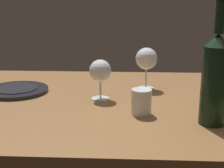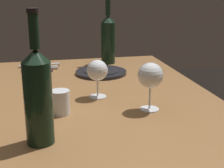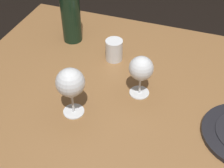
{
  "view_description": "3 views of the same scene",
  "coord_description": "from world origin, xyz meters",
  "px_view_note": "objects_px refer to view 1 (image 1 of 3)",
  "views": [
    {
      "loc": [
        -0.13,
        1.13,
        1.1
      ],
      "look_at": [
        -0.07,
        0.03,
        0.8
      ],
      "focal_mm": 52.62,
      "sensor_mm": 36.0,
      "label": 1
    },
    {
      "loc": [
        -1.25,
        0.21,
        1.16
      ],
      "look_at": [
        -0.07,
        -0.05,
        0.8
      ],
      "focal_mm": 54.76,
      "sensor_mm": 36.0,
      "label": 2
    },
    {
      "loc": [
        0.14,
        -0.74,
        1.45
      ],
      "look_at": [
        -0.1,
        -0.07,
        0.82
      ],
      "focal_mm": 49.65,
      "sensor_mm": 36.0,
      "label": 3
    }
  ],
  "objects_px": {
    "wine_glass_right": "(146,59)",
    "dinner_plate": "(16,90)",
    "wine_glass_left": "(100,71)",
    "water_tumbler": "(141,103)",
    "wine_bottle": "(215,77)"
  },
  "relations": [
    {
      "from": "wine_bottle",
      "to": "wine_glass_right",
      "type": "bearing_deg",
      "value": -64.89
    },
    {
      "from": "wine_glass_right",
      "to": "dinner_plate",
      "type": "relative_size",
      "value": 0.68
    },
    {
      "from": "wine_bottle",
      "to": "dinner_plate",
      "type": "height_order",
      "value": "wine_bottle"
    },
    {
      "from": "water_tumbler",
      "to": "dinner_plate",
      "type": "height_order",
      "value": "water_tumbler"
    },
    {
      "from": "wine_glass_left",
      "to": "wine_bottle",
      "type": "xyz_separation_m",
      "value": [
        -0.34,
        0.22,
        0.04
      ]
    },
    {
      "from": "wine_glass_right",
      "to": "water_tumbler",
      "type": "xyz_separation_m",
      "value": [
        0.03,
        0.3,
        -0.08
      ]
    },
    {
      "from": "wine_glass_left",
      "to": "dinner_plate",
      "type": "height_order",
      "value": "wine_glass_left"
    },
    {
      "from": "wine_glass_right",
      "to": "dinner_plate",
      "type": "bearing_deg",
      "value": 8.44
    },
    {
      "from": "wine_glass_right",
      "to": "dinner_plate",
      "type": "xyz_separation_m",
      "value": [
        0.5,
        0.07,
        -0.11
      ]
    },
    {
      "from": "wine_glass_right",
      "to": "wine_bottle",
      "type": "bearing_deg",
      "value": 115.11
    },
    {
      "from": "wine_glass_right",
      "to": "water_tumbler",
      "type": "relative_size",
      "value": 2.05
    },
    {
      "from": "wine_glass_right",
      "to": "wine_glass_left",
      "type": "bearing_deg",
      "value": 41.07
    },
    {
      "from": "wine_glass_left",
      "to": "water_tumbler",
      "type": "bearing_deg",
      "value": 132.69
    },
    {
      "from": "wine_glass_left",
      "to": "dinner_plate",
      "type": "relative_size",
      "value": 0.6
    },
    {
      "from": "wine_bottle",
      "to": "dinner_plate",
      "type": "relative_size",
      "value": 1.49
    }
  ]
}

